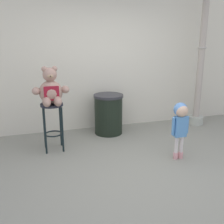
{
  "coord_description": "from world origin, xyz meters",
  "views": [
    {
      "loc": [
        -1.38,
        -3.06,
        1.84
      ],
      "look_at": [
        -0.18,
        0.84,
        0.68
      ],
      "focal_mm": 42.19,
      "sensor_mm": 36.0,
      "label": 1
    }
  ],
  "objects_px": {
    "teddy_bear": "(51,91)",
    "child_walking": "(180,119)",
    "bar_stool_with_teddy": "(53,118)",
    "trash_bin": "(108,114)",
    "lamppost": "(200,73)"
  },
  "relations": [
    {
      "from": "teddy_bear",
      "to": "lamppost",
      "type": "xyz_separation_m",
      "value": [
        3.11,
        0.52,
        0.1
      ]
    },
    {
      "from": "child_walking",
      "to": "lamppost",
      "type": "height_order",
      "value": "lamppost"
    },
    {
      "from": "bar_stool_with_teddy",
      "to": "trash_bin",
      "type": "height_order",
      "value": "bar_stool_with_teddy"
    },
    {
      "from": "teddy_bear",
      "to": "child_walking",
      "type": "relative_size",
      "value": 0.67
    },
    {
      "from": "teddy_bear",
      "to": "child_walking",
      "type": "distance_m",
      "value": 2.08
    },
    {
      "from": "bar_stool_with_teddy",
      "to": "teddy_bear",
      "type": "relative_size",
      "value": 1.33
    },
    {
      "from": "teddy_bear",
      "to": "child_walking",
      "type": "xyz_separation_m",
      "value": [
        1.84,
        -0.89,
        -0.37
      ]
    },
    {
      "from": "lamppost",
      "to": "child_walking",
      "type": "bearing_deg",
      "value": -132.16
    },
    {
      "from": "bar_stool_with_teddy",
      "to": "lamppost",
      "type": "xyz_separation_m",
      "value": [
        3.11,
        0.48,
        0.56
      ]
    },
    {
      "from": "bar_stool_with_teddy",
      "to": "child_walking",
      "type": "height_order",
      "value": "child_walking"
    },
    {
      "from": "bar_stool_with_teddy",
      "to": "lamppost",
      "type": "distance_m",
      "value": 3.2
    },
    {
      "from": "teddy_bear",
      "to": "trash_bin",
      "type": "distance_m",
      "value": 1.38
    },
    {
      "from": "trash_bin",
      "to": "lamppost",
      "type": "height_order",
      "value": "lamppost"
    },
    {
      "from": "teddy_bear",
      "to": "trash_bin",
      "type": "relative_size",
      "value": 0.77
    },
    {
      "from": "child_walking",
      "to": "bar_stool_with_teddy",
      "type": "bearing_deg",
      "value": -113.04
    }
  ]
}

